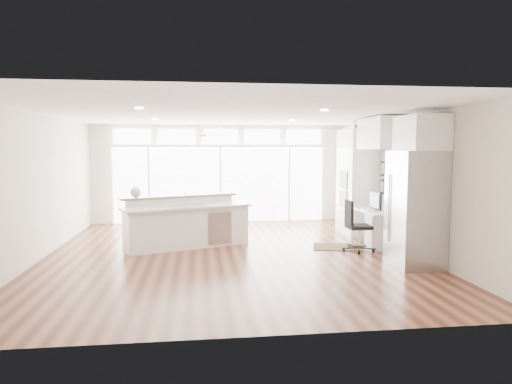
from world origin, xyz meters
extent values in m
cube|color=#492316|center=(0.00, 0.00, -0.01)|extent=(7.00, 8.00, 0.02)
cube|color=white|center=(0.00, 0.00, 2.70)|extent=(7.00, 8.00, 0.02)
cube|color=beige|center=(0.00, 4.00, 1.35)|extent=(7.00, 0.04, 2.70)
cube|color=beige|center=(0.00, -4.00, 1.35)|extent=(7.00, 0.04, 2.70)
cube|color=beige|center=(-3.50, 0.00, 1.35)|extent=(0.04, 8.00, 2.70)
cube|color=beige|center=(3.50, 0.00, 1.35)|extent=(0.04, 8.00, 2.70)
cube|color=white|center=(0.00, 3.94, 1.05)|extent=(5.80, 0.06, 2.08)
cube|color=white|center=(0.00, 3.94, 2.38)|extent=(5.90, 0.06, 0.40)
cube|color=white|center=(3.46, 0.30, 1.55)|extent=(0.04, 0.85, 0.85)
cube|color=white|center=(-0.50, 2.80, 2.48)|extent=(1.16, 1.16, 0.32)
cube|color=beige|center=(0.00, 0.20, 2.68)|extent=(3.40, 3.00, 0.02)
cube|color=white|center=(3.17, 1.80, 1.25)|extent=(0.64, 1.20, 2.50)
cube|color=white|center=(3.13, 0.30, 0.38)|extent=(0.72, 1.30, 0.76)
cube|color=white|center=(3.17, 0.30, 2.35)|extent=(0.64, 1.30, 0.64)
cube|color=#A4A5A9|center=(3.11, -1.35, 1.00)|extent=(0.76, 0.90, 2.00)
cube|color=white|center=(3.17, -1.35, 2.30)|extent=(0.64, 0.90, 0.60)
cube|color=black|center=(3.46, 0.92, 1.40)|extent=(0.06, 0.22, 0.80)
cube|color=white|center=(-0.84, 0.73, 0.52)|extent=(2.81, 1.88, 1.05)
cube|color=#332310|center=(2.25, 0.29, 0.01)|extent=(1.15, 0.95, 0.01)
cube|color=black|center=(2.55, -0.11, 0.51)|extent=(0.53, 0.49, 1.01)
sphere|color=silver|center=(-1.87, 0.76, 1.15)|extent=(0.26, 0.26, 0.22)
cube|color=black|center=(3.05, 0.30, 0.98)|extent=(0.10, 0.52, 0.43)
cube|color=white|center=(2.88, 0.30, 0.77)|extent=(0.16, 0.37, 0.02)
imported|color=#355F29|center=(3.17, 1.80, 2.61)|extent=(0.29, 0.31, 0.21)
camera|label=1|loc=(-0.59, -8.73, 2.02)|focal=32.00mm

